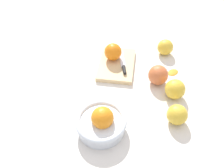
{
  "coord_description": "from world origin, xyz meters",
  "views": [
    {
      "loc": [
        -0.65,
        0.01,
        0.71
      ],
      "look_at": [
        -0.01,
        0.08,
        0.04
      ],
      "focal_mm": 38.87,
      "sensor_mm": 36.0,
      "label": 1
    }
  ],
  "objects_px": {
    "apple_front_center": "(175,89)",
    "cutting_board": "(117,65)",
    "apple_front_right_2": "(165,47)",
    "knife": "(123,65)",
    "orange_on_board": "(113,52)",
    "bowl": "(101,122)",
    "apple_front_right": "(158,75)",
    "apple_front_left": "(177,115)"
  },
  "relations": [
    {
      "from": "apple_front_center",
      "to": "cutting_board",
      "type": "bearing_deg",
      "value": 58.75
    },
    {
      "from": "cutting_board",
      "to": "apple_front_right_2",
      "type": "height_order",
      "value": "apple_front_right_2"
    },
    {
      "from": "knife",
      "to": "apple_front_right_2",
      "type": "relative_size",
      "value": 2.19
    },
    {
      "from": "orange_on_board",
      "to": "apple_front_right_2",
      "type": "distance_m",
      "value": 0.24
    },
    {
      "from": "apple_front_right_2",
      "to": "bowl",
      "type": "bearing_deg",
      "value": 152.53
    },
    {
      "from": "apple_front_right",
      "to": "apple_front_left",
      "type": "relative_size",
      "value": 1.11
    },
    {
      "from": "bowl",
      "to": "apple_front_left",
      "type": "distance_m",
      "value": 0.26
    },
    {
      "from": "bowl",
      "to": "apple_front_left",
      "type": "xyz_separation_m",
      "value": [
        0.06,
        -0.25,
        -0.0
      ]
    },
    {
      "from": "apple_front_center",
      "to": "apple_front_left",
      "type": "bearing_deg",
      "value": -179.97
    },
    {
      "from": "bowl",
      "to": "cutting_board",
      "type": "relative_size",
      "value": 0.82
    },
    {
      "from": "bowl",
      "to": "apple_front_center",
      "type": "bearing_deg",
      "value": -54.75
    },
    {
      "from": "knife",
      "to": "apple_front_left",
      "type": "bearing_deg",
      "value": -139.96
    },
    {
      "from": "cutting_board",
      "to": "apple_front_center",
      "type": "xyz_separation_m",
      "value": [
        -0.14,
        -0.24,
        0.03
      ]
    },
    {
      "from": "bowl",
      "to": "apple_front_center",
      "type": "relative_size",
      "value": 2.27
    },
    {
      "from": "cutting_board",
      "to": "knife",
      "type": "bearing_deg",
      "value": -116.51
    },
    {
      "from": "cutting_board",
      "to": "apple_front_left",
      "type": "xyz_separation_m",
      "value": [
        -0.26,
        -0.24,
        0.03
      ]
    },
    {
      "from": "orange_on_board",
      "to": "apple_front_center",
      "type": "distance_m",
      "value": 0.31
    },
    {
      "from": "knife",
      "to": "apple_front_right_2",
      "type": "xyz_separation_m",
      "value": [
        0.13,
        -0.18,
        0.01
      ]
    },
    {
      "from": "orange_on_board",
      "to": "knife",
      "type": "height_order",
      "value": "orange_on_board"
    },
    {
      "from": "bowl",
      "to": "knife",
      "type": "xyz_separation_m",
      "value": [
        0.31,
        -0.05,
        -0.01
      ]
    },
    {
      "from": "apple_front_right",
      "to": "apple_front_left",
      "type": "bearing_deg",
      "value": -161.31
    },
    {
      "from": "orange_on_board",
      "to": "knife",
      "type": "bearing_deg",
      "value": -130.76
    },
    {
      "from": "knife",
      "to": "cutting_board",
      "type": "bearing_deg",
      "value": 63.49
    },
    {
      "from": "orange_on_board",
      "to": "apple_front_left",
      "type": "height_order",
      "value": "orange_on_board"
    },
    {
      "from": "bowl",
      "to": "apple_front_right",
      "type": "bearing_deg",
      "value": -37.75
    },
    {
      "from": "bowl",
      "to": "apple_front_left",
      "type": "bearing_deg",
      "value": -76.2
    },
    {
      "from": "bowl",
      "to": "orange_on_board",
      "type": "bearing_deg",
      "value": 0.11
    },
    {
      "from": "cutting_board",
      "to": "orange_on_board",
      "type": "distance_m",
      "value": 0.06
    },
    {
      "from": "bowl",
      "to": "apple_front_right_2",
      "type": "height_order",
      "value": "bowl"
    },
    {
      "from": "bowl",
      "to": "apple_front_center",
      "type": "xyz_separation_m",
      "value": [
        0.18,
        -0.25,
        0.0
      ]
    },
    {
      "from": "cutting_board",
      "to": "apple_front_right",
      "type": "bearing_deg",
      "value": -113.49
    },
    {
      "from": "apple_front_left",
      "to": "apple_front_center",
      "type": "relative_size",
      "value": 0.94
    },
    {
      "from": "apple_front_right_2",
      "to": "orange_on_board",
      "type": "bearing_deg",
      "value": 110.81
    },
    {
      "from": "apple_front_center",
      "to": "orange_on_board",
      "type": "bearing_deg",
      "value": 56.25
    },
    {
      "from": "knife",
      "to": "apple_front_left",
      "type": "height_order",
      "value": "apple_front_left"
    },
    {
      "from": "apple_front_left",
      "to": "apple_front_right_2",
      "type": "distance_m",
      "value": 0.37
    },
    {
      "from": "apple_front_right",
      "to": "apple_front_left",
      "type": "height_order",
      "value": "apple_front_right"
    },
    {
      "from": "apple_front_left",
      "to": "apple_front_right_2",
      "type": "xyz_separation_m",
      "value": [
        0.37,
        0.03,
        -0.0
      ]
    },
    {
      "from": "orange_on_board",
      "to": "apple_front_right",
      "type": "height_order",
      "value": "orange_on_board"
    },
    {
      "from": "knife",
      "to": "apple_front_right",
      "type": "bearing_deg",
      "value": -112.84
    },
    {
      "from": "bowl",
      "to": "cutting_board",
      "type": "bearing_deg",
      "value": -3.22
    },
    {
      "from": "orange_on_board",
      "to": "knife",
      "type": "relative_size",
      "value": 0.48
    }
  ]
}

